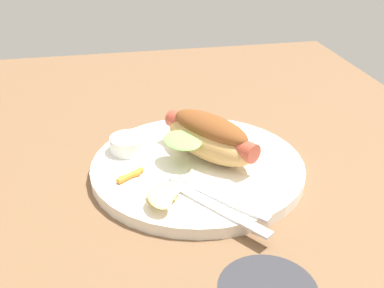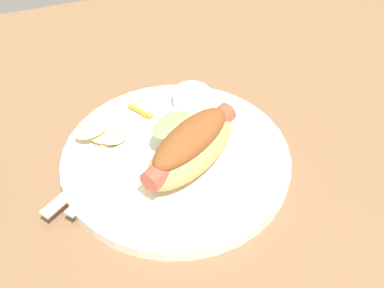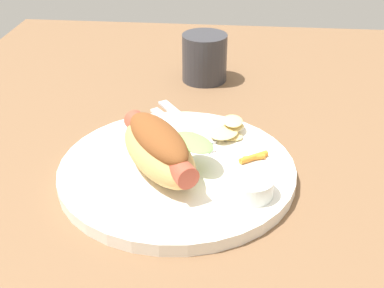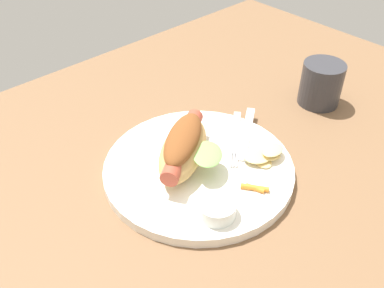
% 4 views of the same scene
% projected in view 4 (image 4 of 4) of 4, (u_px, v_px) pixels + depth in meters
% --- Properties ---
extents(ground_plane, '(1.20, 0.90, 0.02)m').
position_uv_depth(ground_plane, '(213.00, 173.00, 0.69)').
color(ground_plane, brown).
extents(plate, '(0.29, 0.29, 0.02)m').
position_uv_depth(plate, '(199.00, 168.00, 0.67)').
color(plate, white).
rests_on(plate, ground_plane).
extents(hot_dog, '(0.16, 0.14, 0.06)m').
position_uv_depth(hot_dog, '(184.00, 146.00, 0.65)').
color(hot_dog, tan).
rests_on(hot_dog, plate).
extents(sauce_ramekin, '(0.05, 0.05, 0.02)m').
position_uv_depth(sauce_ramekin, '(217.00, 209.00, 0.58)').
color(sauce_ramekin, white).
rests_on(sauce_ramekin, plate).
extents(fork, '(0.12, 0.10, 0.00)m').
position_uv_depth(fork, '(236.00, 137.00, 0.72)').
color(fork, silver).
rests_on(fork, plate).
extents(knife, '(0.13, 0.10, 0.00)m').
position_uv_depth(knife, '(247.00, 133.00, 0.73)').
color(knife, silver).
rests_on(knife, plate).
extents(chips_pile, '(0.07, 0.06, 0.02)m').
position_uv_depth(chips_pile, '(264.00, 156.00, 0.67)').
color(chips_pile, '#E3C87D').
rests_on(chips_pile, plate).
extents(carrot_garnish, '(0.03, 0.04, 0.01)m').
position_uv_depth(carrot_garnish, '(255.00, 188.00, 0.62)').
color(carrot_garnish, orange).
rests_on(carrot_garnish, plate).
extents(drinking_cup, '(0.08, 0.08, 0.08)m').
position_uv_depth(drinking_cup, '(323.00, 84.00, 0.81)').
color(drinking_cup, '#333338').
rests_on(drinking_cup, ground_plane).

